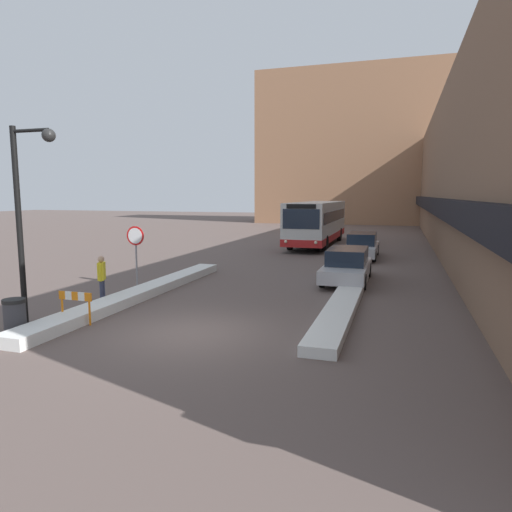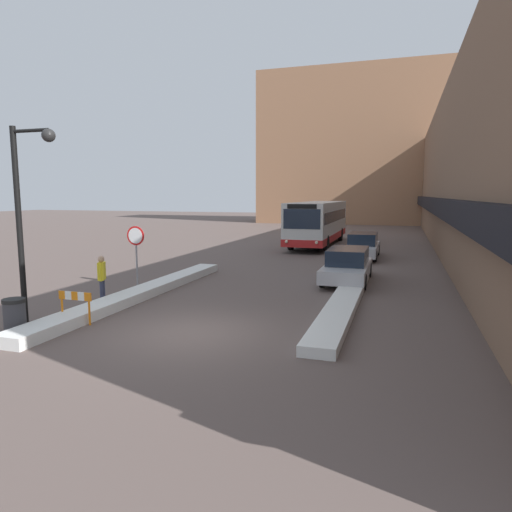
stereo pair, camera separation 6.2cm
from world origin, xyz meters
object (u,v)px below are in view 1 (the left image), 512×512
parked_car_middle (362,245)px  stop_sign (136,243)px  street_lamp (26,201)px  pedestrian (102,275)px  construction_barricade (75,301)px  trash_bin (15,316)px  city_bus (317,222)px  parked_car_front (347,265)px

parked_car_middle → stop_sign: bearing=-124.2°
street_lamp → pedestrian: 3.79m
street_lamp → construction_barricade: size_ratio=5.07×
parked_car_middle → pedestrian: size_ratio=2.96×
stop_sign → construction_barricade: 5.34m
stop_sign → pedestrian: size_ratio=1.51×
stop_sign → trash_bin: (0.27, -6.36, -1.31)m
parked_car_middle → stop_sign: (-7.90, -11.61, 1.06)m
construction_barricade → stop_sign: bearing=103.1°
city_bus → parked_car_front: size_ratio=2.48×
pedestrian → trash_bin: pedestrian is taller
city_bus → pedestrian: city_bus is taller
pedestrian → trash_bin: (-0.03, -3.73, -0.50)m
parked_car_front → trash_bin: size_ratio=4.99×
parked_car_front → trash_bin: (-7.63, -10.11, -0.24)m
city_bus → parked_car_front: city_bus is taller
street_lamp → parked_car_middle: bearing=65.2°
street_lamp → construction_barricade: (1.17, 0.34, -2.84)m
city_bus → parked_car_middle: city_bus is taller
parked_car_front → construction_barricade: 11.10m
pedestrian → construction_barricade: pedestrian is taller
parked_car_front → stop_sign: 8.81m
stop_sign → pedestrian: (0.29, -2.63, -0.81)m
street_lamp → trash_bin: (0.26, -0.93, -3.03)m
pedestrian → street_lamp: bearing=-31.0°
trash_bin → construction_barricade: bearing=54.3°
city_bus → street_lamp: size_ratio=2.11×
stop_sign → parked_car_front: bearing=25.4°
stop_sign → trash_bin: bearing=-87.6°
construction_barricade → trash_bin: bearing=-125.7°
parked_car_front → trash_bin: bearing=-127.0°
city_bus → trash_bin: bearing=-99.3°
parked_car_front → stop_sign: size_ratio=1.92×
stop_sign → construction_barricade: size_ratio=2.24×
parked_car_middle → construction_barricade: 18.00m
city_bus → construction_barricade: 22.91m
street_lamp → city_bus: bearing=79.7°
pedestrian → trash_bin: size_ratio=1.71×
parked_car_front → pedestrian: bearing=-140.0°
construction_barricade → street_lamp: bearing=-163.7°
parked_car_front → pedestrian: (-7.60, -6.38, 0.26)m
trash_bin → pedestrian: bearing=89.6°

